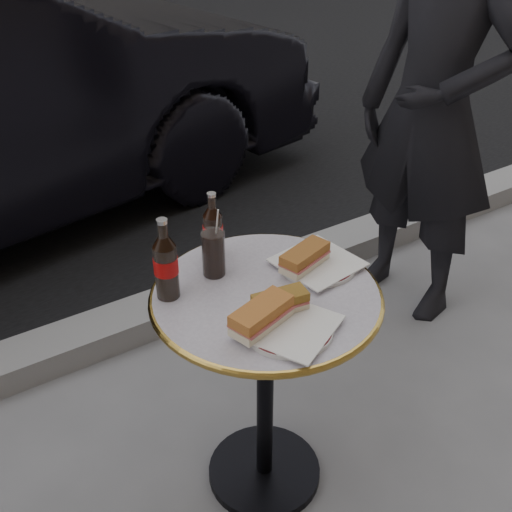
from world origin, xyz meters
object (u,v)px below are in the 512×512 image
plate_right (317,264)px  pedestrian (434,112)px  plate_left (289,328)px  bistro_table (265,393)px  cola_bottle_left (165,259)px  cola_bottle_right (213,226)px  cola_glass (213,253)px

plate_right → pedestrian: 1.01m
plate_left → pedestrian: 1.30m
pedestrian → bistro_table: bearing=-78.5°
plate_left → cola_bottle_left: size_ratio=0.96×
plate_left → cola_bottle_right: 0.40m
plate_left → plate_right: (0.23, 0.19, -0.00)m
pedestrian → cola_glass: bearing=-86.6°
cola_bottle_right → cola_glass: size_ratio=1.56×
cola_bottle_left → pedestrian: bearing=15.1°
cola_bottle_left → cola_glass: 0.16m
plate_left → cola_bottle_left: (-0.18, 0.29, 0.11)m
plate_left → cola_glass: size_ratio=1.67×
bistro_table → plate_right: (0.19, 0.03, 0.37)m
plate_left → plate_right: bearing=39.2°
plate_right → cola_bottle_right: (-0.22, 0.20, 0.10)m
plate_left → plate_right: size_ratio=1.02×
bistro_table → cola_bottle_left: size_ratio=3.18×
cola_bottle_right → bistro_table: bearing=-81.9°
bistro_table → plate_right: size_ratio=3.37×
plate_right → cola_bottle_right: cola_bottle_right is taller
cola_glass → plate_right: bearing=-25.3°
cola_bottle_left → cola_glass: (0.15, 0.02, -0.05)m
plate_left → cola_bottle_right: size_ratio=1.07×
plate_right → cola_bottle_left: bearing=166.4°
bistro_table → pedestrian: pedestrian is taller
bistro_table → cola_glass: 0.46m
cola_glass → cola_bottle_right: bearing=61.1°
plate_left → cola_bottle_left: cola_bottle_left is taller
plate_right → cola_glass: size_ratio=1.64×
plate_left → cola_bottle_right: cola_bottle_right is taller
bistro_table → plate_right: plate_right is taller
cola_glass → plate_left: bearing=-84.2°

